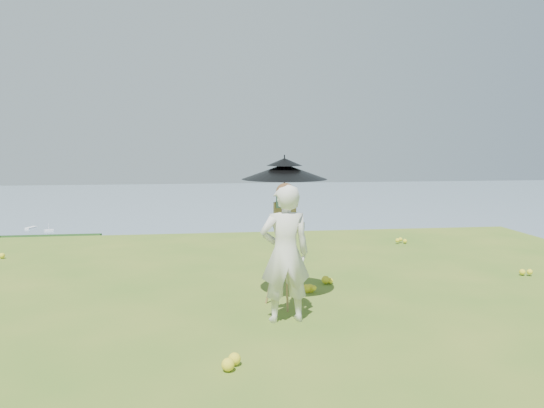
{
  "coord_description": "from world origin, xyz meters",
  "views": [
    {
      "loc": [
        -0.67,
        -5.66,
        2.17
      ],
      "look_at": [
        0.55,
        3.53,
        1.09
      ],
      "focal_mm": 35.0,
      "sensor_mm": 36.0,
      "label": 1
    }
  ],
  "objects": [
    {
      "name": "painter",
      "position": [
        0.31,
        0.53,
        0.84
      ],
      "size": [
        0.64,
        0.44,
        1.68
      ],
      "primitive_type": "imported",
      "rotation": [
        0.0,
        0.0,
        3.2
      ],
      "color": "white",
      "rests_on": "ground"
    },
    {
      "name": "ground",
      "position": [
        0.0,
        0.0,
        0.0
      ],
      "size": [
        14.0,
        14.0,
        0.0
      ],
      "primitive_type": "plane",
      "color": "#487320",
      "rests_on": "ground"
    },
    {
      "name": "moored_boats",
      "position": [
        -12.5,
        161.0,
        -33.65
      ],
      "size": [
        140.0,
        140.0,
        0.7
      ],
      "primitive_type": null,
      "color": "white",
      "rests_on": "bay_water"
    },
    {
      "name": "sun_umbrella",
      "position": [
        0.4,
        1.17,
        1.63
      ],
      "size": [
        1.14,
        1.14,
        0.76
      ],
      "primitive_type": null,
      "rotation": [
        0.0,
        0.0,
        -0.01
      ],
      "color": "black",
      "rests_on": "field_easel"
    },
    {
      "name": "shoreline_tier",
      "position": [
        0.0,
        75.0,
        -36.0
      ],
      "size": [
        170.0,
        28.0,
        8.0
      ],
      "primitive_type": "cube",
      "color": "#696454",
      "rests_on": "bay_water"
    },
    {
      "name": "slope_trees",
      "position": [
        0.0,
        35.0,
        -15.0
      ],
      "size": [
        110.0,
        50.0,
        6.0
      ],
      "primitive_type": null,
      "color": "#224C16",
      "rests_on": "forest_slope"
    },
    {
      "name": "harbor_town",
      "position": [
        0.0,
        75.0,
        -29.5
      ],
      "size": [
        110.0,
        22.0,
        5.0
      ],
      "primitive_type": null,
      "color": "silver",
      "rests_on": "shoreline_tier"
    },
    {
      "name": "field_easel",
      "position": [
        0.4,
        1.14,
        0.76
      ],
      "size": [
        0.59,
        0.59,
        1.52
      ],
      "primitive_type": null,
      "rotation": [
        0.0,
        0.0,
        0.03
      ],
      "color": "olive",
      "rests_on": "ground"
    },
    {
      "name": "painter_cap",
      "position": [
        0.31,
        0.53,
        1.63
      ],
      "size": [
        0.22,
        0.26,
        0.1
      ],
      "primitive_type": null,
      "rotation": [
        0.0,
        0.0,
        0.02
      ],
      "color": "#C66C70",
      "rests_on": "painter"
    },
    {
      "name": "wildflowers",
      "position": [
        0.0,
        0.25,
        0.06
      ],
      "size": [
        10.0,
        10.5,
        0.12
      ],
      "primitive_type": null,
      "color": "yellow",
      "rests_on": "ground"
    },
    {
      "name": "bay_water",
      "position": [
        0.0,
        240.0,
        -34.0
      ],
      "size": [
        700.0,
        700.0,
        0.0
      ],
      "primitive_type": "plane",
      "color": "slate",
      "rests_on": "ground"
    }
  ]
}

